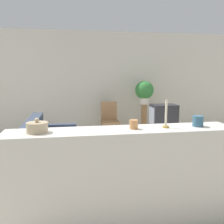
{
  "coord_description": "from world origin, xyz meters",
  "views": [
    {
      "loc": [
        -0.55,
        -3.11,
        1.61
      ],
      "look_at": [
        0.3,
        1.81,
        0.85
      ],
      "focal_mm": 40.0,
      "sensor_mm": 36.0,
      "label": 1
    }
  ],
  "objects_px": {
    "wooden_chair": "(110,119)",
    "television": "(163,115)",
    "decorative_bowl": "(37,127)",
    "potted_plant": "(144,91)",
    "couch": "(50,150)"
  },
  "relations": [
    {
      "from": "television",
      "to": "wooden_chair",
      "type": "relative_size",
      "value": 0.58
    },
    {
      "from": "couch",
      "to": "potted_plant",
      "type": "height_order",
      "value": "potted_plant"
    },
    {
      "from": "couch",
      "to": "decorative_bowl",
      "type": "distance_m",
      "value": 2.08
    },
    {
      "from": "decorative_bowl",
      "to": "couch",
      "type": "bearing_deg",
      "value": 91.15
    },
    {
      "from": "couch",
      "to": "wooden_chair",
      "type": "bearing_deg",
      "value": 49.37
    },
    {
      "from": "couch",
      "to": "decorative_bowl",
      "type": "xyz_separation_m",
      "value": [
        0.04,
        -1.92,
        0.81
      ]
    },
    {
      "from": "couch",
      "to": "potted_plant",
      "type": "xyz_separation_m",
      "value": [
        2.24,
        1.68,
        0.91
      ]
    },
    {
      "from": "television",
      "to": "decorative_bowl",
      "type": "distance_m",
      "value": 3.47
    },
    {
      "from": "wooden_chair",
      "to": "television",
      "type": "bearing_deg",
      "value": -41.63
    },
    {
      "from": "wooden_chair",
      "to": "couch",
      "type": "bearing_deg",
      "value": -130.63
    },
    {
      "from": "television",
      "to": "wooden_chair",
      "type": "height_order",
      "value": "television"
    },
    {
      "from": "potted_plant",
      "to": "decorative_bowl",
      "type": "xyz_separation_m",
      "value": [
        -2.2,
        -3.59,
        -0.09
      ]
    },
    {
      "from": "couch",
      "to": "television",
      "type": "xyz_separation_m",
      "value": [
        2.36,
        0.64,
        0.44
      ]
    },
    {
      "from": "wooden_chair",
      "to": "potted_plant",
      "type": "height_order",
      "value": "potted_plant"
    },
    {
      "from": "couch",
      "to": "decorative_bowl",
      "type": "height_order",
      "value": "decorative_bowl"
    }
  ]
}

